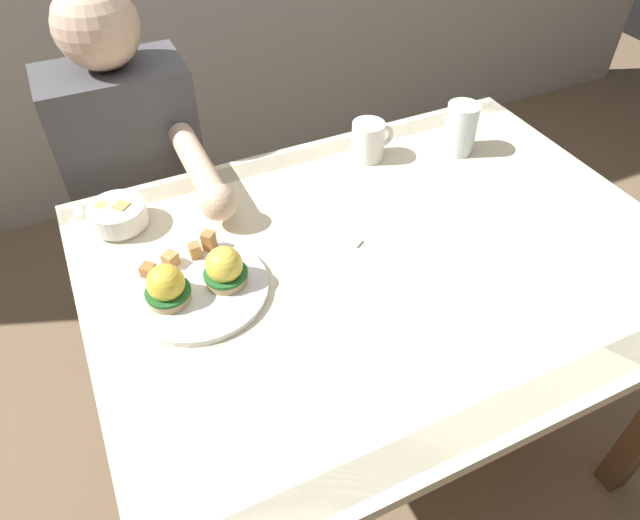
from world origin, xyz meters
TOP-DOWN VIEW (x-y plane):
  - ground_plane at (0.00, 0.00)m, footprint 6.00×6.00m
  - dining_table at (0.00, 0.00)m, footprint 1.20×0.90m
  - eggs_benedict_plate at (-0.38, 0.06)m, footprint 0.27×0.27m
  - fruit_bowl at (-0.48, 0.32)m, footprint 0.12×0.12m
  - coffee_mug at (0.13, 0.33)m, footprint 0.11×0.08m
  - fork at (-0.07, 0.10)m, footprint 0.10×0.14m
  - water_glass_near at (0.35, 0.26)m, footprint 0.08×0.08m
  - diner_person at (-0.40, 0.60)m, footprint 0.34×0.54m

SIDE VIEW (x-z plane):
  - ground_plane at x=0.00m, z-range 0.00..0.00m
  - dining_table at x=0.00m, z-range 0.26..1.00m
  - diner_person at x=-0.40m, z-range 0.08..1.22m
  - fork at x=-0.07m, z-range 0.74..0.74m
  - eggs_benedict_plate at x=-0.38m, z-range 0.72..0.81m
  - fruit_bowl at x=-0.48m, z-range 0.74..0.80m
  - coffee_mug at x=0.13m, z-range 0.74..0.84m
  - water_glass_near at x=0.35m, z-range 0.73..0.86m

